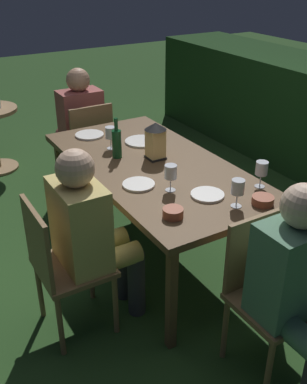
% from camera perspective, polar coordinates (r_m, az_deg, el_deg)
% --- Properties ---
extents(ground_plane, '(16.00, 16.00, 0.00)m').
position_cam_1_polar(ground_plane, '(3.53, -0.00, -7.51)').
color(ground_plane, '#26471E').
extents(dining_table, '(1.85, 0.93, 0.74)m').
position_cam_1_polar(dining_table, '(3.18, -0.00, 2.71)').
color(dining_table, brown).
rests_on(dining_table, ground).
extents(chair_head_near, '(0.40, 0.42, 0.87)m').
position_cam_1_polar(chair_head_near, '(4.23, -8.19, 5.99)').
color(chair_head_near, brown).
rests_on(chair_head_near, ground).
extents(person_in_rust, '(0.48, 0.38, 1.15)m').
position_cam_1_polar(person_in_rust, '(4.35, -9.35, 8.65)').
color(person_in_rust, '#9E4C47').
rests_on(person_in_rust, ground).
extents(chair_side_left_b, '(0.42, 0.40, 0.87)m').
position_cam_1_polar(chair_side_left_b, '(2.65, -11.51, -8.73)').
color(chair_side_left_b, brown).
rests_on(chair_side_left_b, ground).
extents(person_in_mustard, '(0.38, 0.47, 1.15)m').
position_cam_1_polar(person_in_mustard, '(2.62, -7.81, -4.86)').
color(person_in_mustard, tan).
rests_on(person_in_mustard, ground).
extents(chair_head_far, '(0.40, 0.42, 0.87)m').
position_cam_1_polar(chair_head_far, '(2.50, 14.16, -11.62)').
color(chair_head_far, brown).
rests_on(chair_head_far, ground).
extents(person_in_green, '(0.48, 0.38, 1.15)m').
position_cam_1_polar(person_in_green, '(2.31, 17.96, -11.19)').
color(person_in_green, '#4C7A5B').
rests_on(person_in_green, ground).
extents(lantern_centerpiece, '(0.15, 0.15, 0.27)m').
position_cam_1_polar(lantern_centerpiece, '(3.18, 0.24, 6.68)').
color(lantern_centerpiece, black).
rests_on(lantern_centerpiece, dining_table).
extents(green_bottle_on_table, '(0.07, 0.07, 0.29)m').
position_cam_1_polar(green_bottle_on_table, '(3.23, -4.63, 6.16)').
color(green_bottle_on_table, '#144723').
rests_on(green_bottle_on_table, dining_table).
extents(wine_glass_a, '(0.08, 0.08, 0.17)m').
position_cam_1_polar(wine_glass_a, '(3.38, -5.42, 7.28)').
color(wine_glass_a, silver).
rests_on(wine_glass_a, dining_table).
extents(wine_glass_b, '(0.08, 0.08, 0.17)m').
position_cam_1_polar(wine_glass_b, '(2.74, 2.17, 2.39)').
color(wine_glass_b, silver).
rests_on(wine_glass_b, dining_table).
extents(wine_glass_c, '(0.08, 0.08, 0.17)m').
position_cam_1_polar(wine_glass_c, '(2.86, 13.40, 2.75)').
color(wine_glass_c, silver).
rests_on(wine_glass_c, dining_table).
extents(wine_glass_d, '(0.08, 0.08, 0.17)m').
position_cam_1_polar(wine_glass_d, '(2.61, 10.52, 0.48)').
color(wine_glass_d, silver).
rests_on(wine_glass_d, dining_table).
extents(plate_a, '(0.20, 0.20, 0.01)m').
position_cam_1_polar(plate_a, '(2.75, 6.77, -0.33)').
color(plate_a, white).
rests_on(plate_a, dining_table).
extents(plate_b, '(0.23, 0.23, 0.01)m').
position_cam_1_polar(plate_b, '(3.69, -8.02, 7.11)').
color(plate_b, white).
rests_on(plate_b, dining_table).
extents(plate_c, '(0.20, 0.20, 0.01)m').
position_cam_1_polar(plate_c, '(2.85, -1.88, 0.96)').
color(plate_c, white).
rests_on(plate_c, dining_table).
extents(plate_d, '(0.26, 0.26, 0.01)m').
position_cam_1_polar(plate_d, '(3.52, -1.48, 6.37)').
color(plate_d, silver).
rests_on(plate_d, dining_table).
extents(bowl_olives, '(0.13, 0.13, 0.05)m').
position_cam_1_polar(bowl_olives, '(2.71, 13.55, -0.98)').
color(bowl_olives, '#9E5138').
rests_on(bowl_olives, dining_table).
extents(bowl_bread, '(0.12, 0.12, 0.05)m').
position_cam_1_polar(bowl_bread, '(2.50, 2.46, -2.58)').
color(bowl_bread, '#9E5138').
rests_on(bowl_bread, dining_table).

